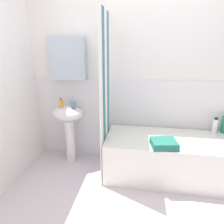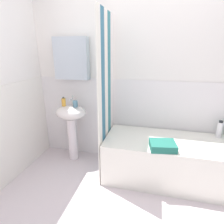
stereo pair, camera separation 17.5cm
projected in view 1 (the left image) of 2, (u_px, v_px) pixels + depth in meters
wall_back_tiled at (137, 84)px, 2.55m from camera, size 3.60×0.18×2.40m
sink at (69, 122)px, 2.63m from camera, size 0.44×0.34×0.84m
faucet at (69, 101)px, 2.62m from camera, size 0.03×0.12×0.12m
soap_dispenser at (61, 103)px, 2.53m from camera, size 0.06×0.06×0.13m
toothbrush_cup at (73, 105)px, 2.51m from camera, size 0.06×0.06×0.08m
bathtub at (169, 157)px, 2.40m from camera, size 1.60×0.68×0.54m
shower_curtain at (106, 100)px, 2.29m from camera, size 0.01×0.68×2.00m
body_wash_bottle at (224, 125)px, 2.44m from camera, size 0.06×0.06×0.24m
lotion_bottle at (215, 126)px, 2.42m from camera, size 0.06×0.06×0.22m
towel_folded at (164, 144)px, 2.10m from camera, size 0.31×0.27×0.08m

